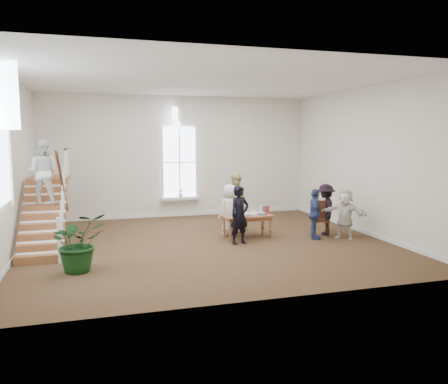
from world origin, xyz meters
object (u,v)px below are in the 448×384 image
object	(u,v)px
library_table	(247,218)
elderly_woman	(230,209)
woman_cluster_b	(325,209)
woman_cluster_c	(345,214)
side_chair	(321,216)
person_yellow	(235,202)
floor_plant	(79,242)
police_officer	(240,215)
woman_cluster_a	(315,214)

from	to	relation	value
library_table	elderly_woman	size ratio (longest dim) A/B	0.98
woman_cluster_b	elderly_woman	bearing A→B (deg)	-88.79
woman_cluster_c	side_chair	size ratio (longest dim) A/B	1.38
library_table	person_yellow	xyz separation A→B (m)	(-0.06, 1.10, 0.33)
elderly_woman	side_chair	world-z (taller)	elderly_woman
elderly_woman	floor_plant	world-z (taller)	elderly_woman
floor_plant	police_officer	bearing A→B (deg)	18.34
woman_cluster_a	elderly_woman	bearing A→B (deg)	80.89
woman_cluster_a	floor_plant	xyz separation A→B (m)	(-6.52, -1.35, -0.08)
floor_plant	person_yellow	bearing A→B (deg)	34.27
woman_cluster_a	woman_cluster_b	size ratio (longest dim) A/B	0.95
elderly_woman	floor_plant	bearing A→B (deg)	15.14
woman_cluster_c	person_yellow	bearing A→B (deg)	-164.66
elderly_woman	woman_cluster_b	world-z (taller)	woman_cluster_b
police_officer	woman_cluster_c	xyz separation A→B (m)	(3.18, -0.25, -0.08)
person_yellow	woman_cluster_a	bearing A→B (deg)	123.04
woman_cluster_b	floor_plant	xyz separation A→B (m)	(-7.12, -1.80, -0.12)
elderly_woman	person_yellow	world-z (taller)	person_yellow
library_table	police_officer	distance (m)	0.82
floor_plant	woman_cluster_a	bearing A→B (deg)	11.70
woman_cluster_c	floor_plant	size ratio (longest dim) A/B	1.12
woman_cluster_b	woman_cluster_c	bearing A→B (deg)	41.53
woman_cluster_a	side_chair	world-z (taller)	woman_cluster_a
person_yellow	woman_cluster_b	xyz separation A→B (m)	(2.49, -1.35, -0.15)
side_chair	woman_cluster_b	bearing A→B (deg)	51.08
library_table	elderly_woman	distance (m)	0.71
library_table	woman_cluster_b	world-z (taller)	woman_cluster_b
person_yellow	woman_cluster_c	bearing A→B (deg)	130.80
woman_cluster_a	woman_cluster_c	world-z (taller)	woman_cluster_a
police_officer	elderly_woman	world-z (taller)	police_officer
person_yellow	woman_cluster_b	size ratio (longest dim) A/B	1.19
library_table	side_chair	distance (m)	2.26
side_chair	police_officer	bearing A→B (deg)	-152.06
woman_cluster_b	person_yellow	bearing A→B (deg)	-100.30
library_table	woman_cluster_c	distance (m)	2.87
woman_cluster_b	floor_plant	distance (m)	7.34
police_officer	person_yellow	world-z (taller)	person_yellow
floor_plant	woman_cluster_c	bearing A→B (deg)	8.84
woman_cluster_a	side_chair	distance (m)	0.53
woman_cluster_a	woman_cluster_c	distance (m)	0.90
elderly_woman	woman_cluster_c	world-z (taller)	elderly_woman
elderly_woman	side_chair	xyz separation A→B (m)	(2.59, -0.97, -0.17)
side_chair	library_table	bearing A→B (deg)	-167.48
police_officer	elderly_woman	xyz separation A→B (m)	(0.10, 1.25, -0.05)
library_table	woman_cluster_b	distance (m)	2.46
elderly_woman	woman_cluster_a	xyz separation A→B (m)	(2.19, -1.30, -0.03)
woman_cluster_a	woman_cluster_b	distance (m)	0.75
woman_cluster_b	side_chair	distance (m)	0.30
woman_cluster_b	floor_plant	bearing A→B (deg)	-57.68
person_yellow	side_chair	distance (m)	2.74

